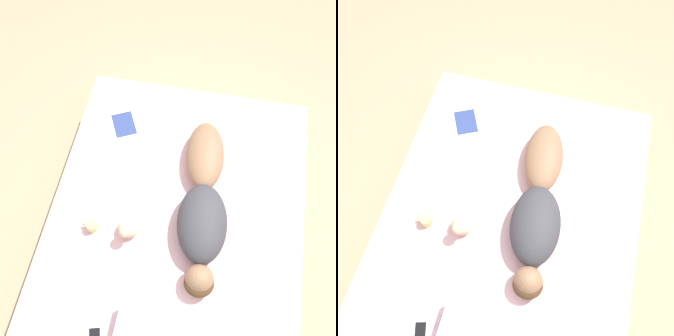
{
  "view_description": "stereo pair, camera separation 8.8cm",
  "coord_description": "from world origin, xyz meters",
  "views": [
    {
      "loc": [
        -0.12,
        0.95,
        2.98
      ],
      "look_at": [
        0.12,
        -0.29,
        0.54
      ],
      "focal_mm": 42.0,
      "sensor_mm": 36.0,
      "label": 1
    },
    {
      "loc": [
        -0.21,
        0.93,
        2.98
      ],
      "look_at": [
        0.12,
        -0.29,
        0.54
      ],
      "focal_mm": 42.0,
      "sensor_mm": 36.0,
      "label": 2
    }
  ],
  "objects": [
    {
      "name": "person",
      "position": [
        -0.16,
        -0.04,
        0.59
      ],
      "size": [
        0.4,
        1.25,
        0.22
      ],
      "rotation": [
        0.0,
        0.0,
        0.1
      ],
      "color": "brown",
      "rests_on": "bed"
    },
    {
      "name": "open_magazine",
      "position": [
        0.41,
        -0.66,
        0.49
      ],
      "size": [
        0.57,
        0.49,
        0.01
      ],
      "rotation": [
        0.0,
        0.0,
        0.46
      ],
      "color": "white",
      "rests_on": "bed"
    },
    {
      "name": "ground_plane",
      "position": [
        0.0,
        0.0,
        0.0
      ],
      "size": [
        12.0,
        12.0,
        0.0
      ],
      "primitive_type": "plane",
      "color": "#9E8466"
    },
    {
      "name": "coffee_mug",
      "position": [
        0.53,
        0.22,
        0.53
      ],
      "size": [
        0.1,
        0.07,
        0.08
      ],
      "color": "tan",
      "rests_on": "bed"
    },
    {
      "name": "plush_toy",
      "position": [
        0.29,
        0.21,
        0.56
      ],
      "size": [
        0.14,
        0.15,
        0.18
      ],
      "color": "#D1B289",
      "rests_on": "bed"
    },
    {
      "name": "bed",
      "position": [
        0.0,
        0.0,
        0.24
      ],
      "size": [
        1.75,
        2.14,
        0.49
      ],
      "color": "beige",
      "rests_on": "ground_plane"
    }
  ]
}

